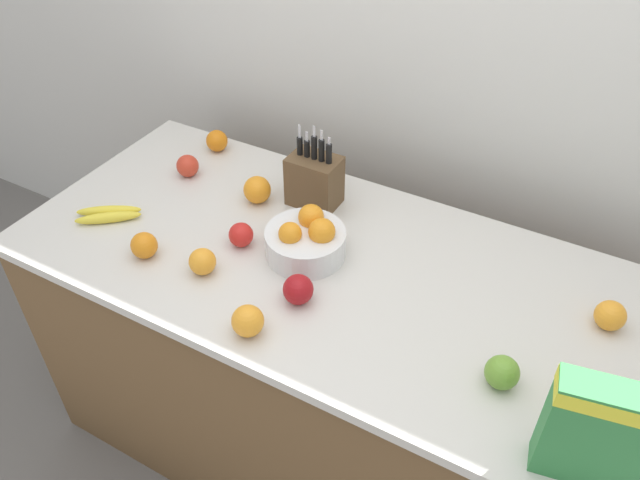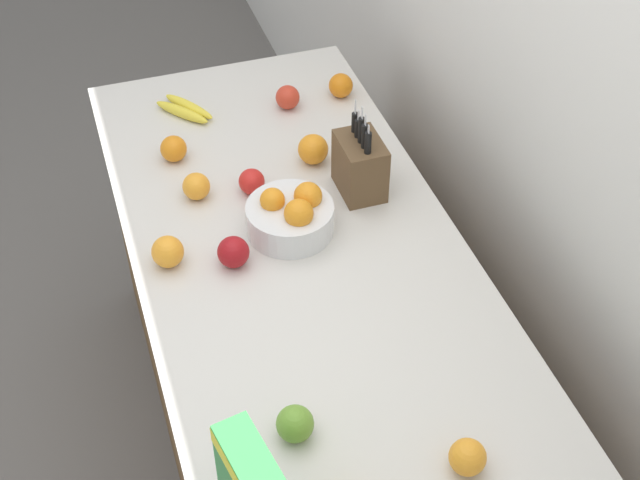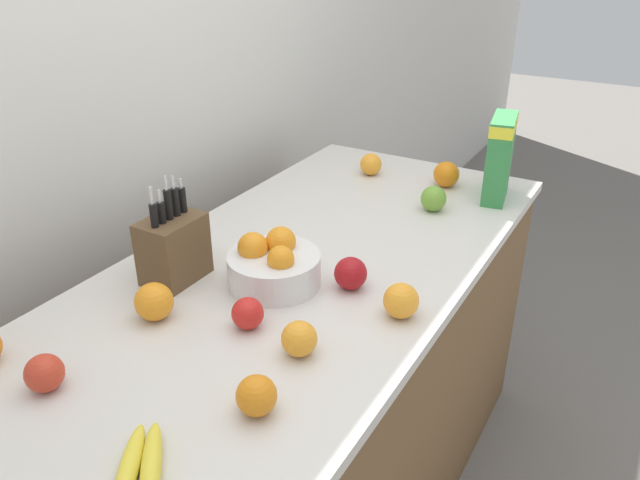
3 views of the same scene
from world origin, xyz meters
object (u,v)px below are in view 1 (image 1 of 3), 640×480
Objects in this scene: banana_bunch at (108,214)px; orange_mid_right at (610,315)px; cereal_box at (597,429)px; apple_leftmost at (241,235)px; apple_middle at (502,372)px; orange_front_center at (603,398)px; knife_block at (314,180)px; orange_mid_left at (217,141)px; apple_near_bananas at (298,289)px; apple_by_knife_block at (188,166)px; orange_front_left at (257,190)px; orange_near_bowl at (144,245)px; fruit_bowl at (307,240)px; orange_by_cereal at (202,262)px; orange_front_right at (248,321)px.

orange_mid_right is at bearing 11.21° from banana_bunch.
cereal_box is 1.33× the size of banana_bunch.
apple_leftmost is (-0.99, 0.25, -0.11)m from cereal_box.
orange_front_center is (0.21, 0.04, 0.00)m from apple_middle.
orange_mid_left is at bearing 167.11° from knife_block.
apple_leftmost is at bearing 155.86° from apple_near_bananas.
apple_by_knife_block is at bearing 150.89° from cereal_box.
apple_middle reaches higher than orange_mid_left.
knife_block is 0.43m from apple_near_bananas.
apple_near_bananas is at bearing -43.30° from orange_front_left.
apple_middle is 1.05× the size of orange_near_bowl.
fruit_bowl reaches higher than orange_front_center.
orange_by_cereal is 0.35m from orange_front_left.
knife_block is 0.45m from apple_by_knife_block.
cereal_box is (0.91, -0.53, 0.06)m from knife_block.
apple_leftmost is at bearing 155.44° from cereal_box.
orange_mid_right is 0.27m from orange_front_center.
orange_by_cereal reaches higher than apple_by_knife_block.
knife_block reaches higher than orange_front_right.
orange_by_cereal is 0.92× the size of orange_front_right.
orange_mid_right reaches higher than apple_leftmost.
orange_front_center reaches higher than apple_near_bananas.
cereal_box is at bearing -23.00° from orange_front_left.
knife_block is 1.19× the size of fruit_bowl.
fruit_bowl reaches higher than orange_front_right.
cereal_box is 3.51× the size of orange_near_bowl.
orange_by_cereal is at bearing -104.14° from knife_block.
knife_block is 1.37× the size of banana_bunch.
apple_middle is 1.11× the size of apple_leftmost.
orange_by_cereal is at bearing -176.57° from orange_front_center.
apple_near_bananas is 0.28m from apple_leftmost.
cereal_box is 3.34× the size of apple_middle.
apple_by_knife_block is (0.06, 0.30, 0.02)m from banana_bunch.
orange_near_bowl is (-1.00, -0.05, -0.00)m from apple_middle.
knife_block is 3.81× the size of apple_leftmost.
fruit_bowl is at bearing -171.07° from orange_mid_right.
apple_leftmost is (-0.26, 0.12, -0.00)m from apple_near_bananas.
banana_bunch is at bearing 178.81° from apple_middle.
knife_block reaches higher than orange_mid_left.
orange_by_cereal and orange_near_bowl have the same top height.
fruit_bowl is 0.33m from orange_front_right.
fruit_bowl is 1.15× the size of banana_bunch.
cereal_box is 1.20m from orange_near_bowl.
knife_block is 3.14× the size of orange_front_left.
orange_front_right is at bearing -13.24° from orange_near_bowl.
orange_mid_left is at bearing 171.45° from orange_mid_right.
banana_bunch is 2.63× the size of orange_mid_left.
orange_near_bowl is at bearing -140.49° from apple_leftmost.
cereal_box reaches higher than orange_by_cereal.
apple_middle is at bearing -20.20° from orange_front_left.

